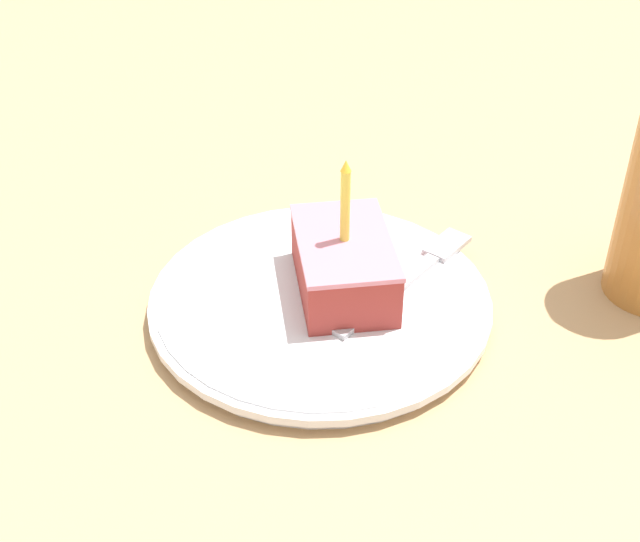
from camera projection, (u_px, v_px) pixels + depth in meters
The scene contains 4 objects.
ground_plane at pixel (355, 335), 0.75m from camera, with size 2.40×2.40×0.04m.
plate at pixel (320, 303), 0.74m from camera, with size 0.28×0.28×0.02m.
cake_slice at pixel (344, 264), 0.73m from camera, with size 0.08×0.12×0.12m.
fork at pixel (413, 273), 0.76m from camera, with size 0.14×0.14×0.00m.
Camera 1 is at (-0.11, -0.57, 0.47)m, focal length 50.00 mm.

